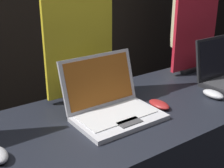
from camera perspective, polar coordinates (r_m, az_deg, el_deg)
The scene contains 6 objects.
laptop_middle at distance 1.35m, azimuth -0.34°, elevation -3.54°, with size 0.37×0.31×0.25m.
mouse_middle at distance 1.47m, azimuth 8.60°, elevation -3.70°, with size 0.07×0.12×0.03m.
promo_stand_middle at distance 1.49m, azimuth -6.08°, elevation 6.75°, with size 0.36×0.07×0.53m.
mouse_back at distance 1.63m, azimuth 18.01°, elevation -1.79°, with size 0.06×0.12×0.04m.
promo_stand_back at distance 1.94m, azimuth 15.01°, elevation 9.66°, with size 0.35×0.07×0.54m.
person_bystander at distance 2.94m, azimuth 13.93°, elevation 8.10°, with size 0.34×0.34×1.78m.
Camera 1 is at (-0.71, -0.66, 1.57)m, focal length 50.00 mm.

